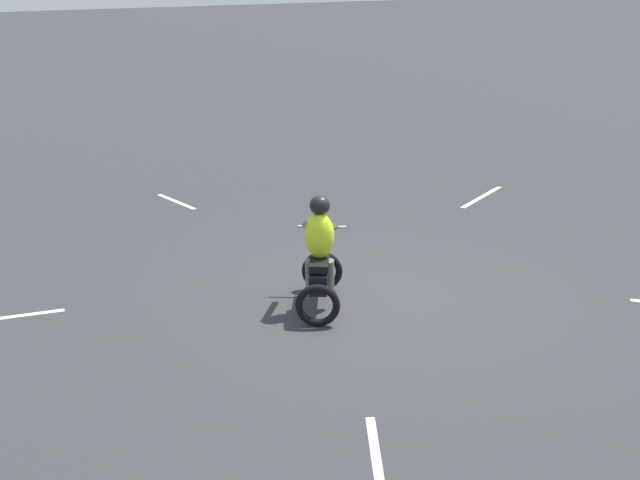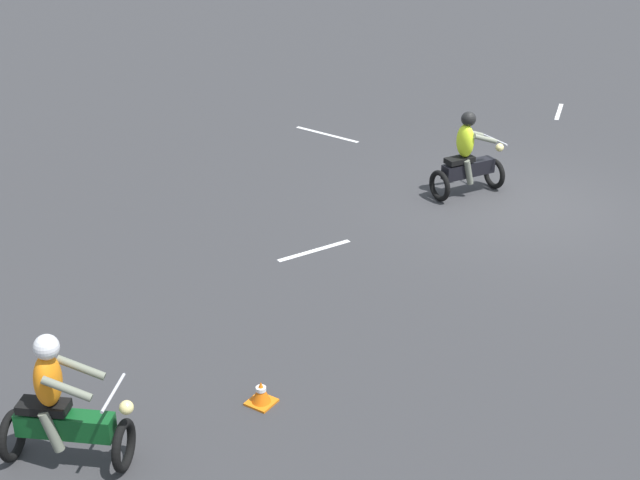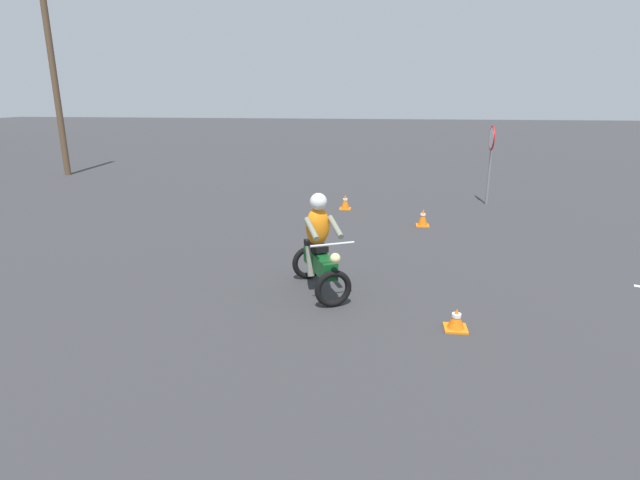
{
  "view_description": "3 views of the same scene",
  "coord_description": "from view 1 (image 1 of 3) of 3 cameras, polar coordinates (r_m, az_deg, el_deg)",
  "views": [
    {
      "loc": [
        5.85,
        10.5,
        4.89
      ],
      "look_at": [
        0.96,
        0.0,
        1.0
      ],
      "focal_mm": 50.0,
      "sensor_mm": 36.0,
      "label": 1
    },
    {
      "loc": [
        -5.35,
        14.78,
        6.61
      ],
      "look_at": [
        1.17,
        4.83,
        0.9
      ],
      "focal_mm": 50.0,
      "sensor_mm": 36.0,
      "label": 2
    },
    {
      "loc": [
        -6.33,
        8.66,
        3.19
      ],
      "look_at": [
        1.37,
        9.65,
        0.9
      ],
      "focal_mm": 28.0,
      "sensor_mm": 36.0,
      "label": 3
    }
  ],
  "objects": [
    {
      "name": "lane_stripe_sw",
      "position": [
        18.25,
        10.32,
        2.73
      ],
      "size": [
        1.62,
        1.06,
        0.01
      ],
      "primitive_type": "cube",
      "rotation": [
        0.0,
        0.0,
        5.27
      ],
      "color": "silver",
      "rests_on": "ground"
    },
    {
      "name": "ground_plane",
      "position": [
        12.98,
        3.86,
        -3.61
      ],
      "size": [
        120.0,
        120.0,
        0.0
      ],
      "primitive_type": "plane",
      "color": "#333335"
    },
    {
      "name": "motorcycle_rider_foreground",
      "position": [
        12.27,
        -0.01,
        -1.26
      ],
      "size": [
        1.19,
        1.52,
        1.66
      ],
      "rotation": [
        0.0,
        0.0,
        2.66
      ],
      "color": "black",
      "rests_on": "ground"
    },
    {
      "name": "lane_stripe_s",
      "position": [
        17.86,
        -9.18,
        2.45
      ],
      "size": [
        0.44,
        1.34,
        0.01
      ],
      "primitive_type": "cube",
      "rotation": [
        0.0,
        0.0,
        6.54
      ],
      "color": "silver",
      "rests_on": "ground"
    },
    {
      "name": "lane_stripe_ne",
      "position": [
        9.23,
        3.56,
        -13.43
      ],
      "size": [
        0.66,
        1.33,
        0.01
      ],
      "primitive_type": "cube",
      "rotation": [
        0.0,
        0.0,
        2.73
      ],
      "color": "silver",
      "rests_on": "ground"
    }
  ]
}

